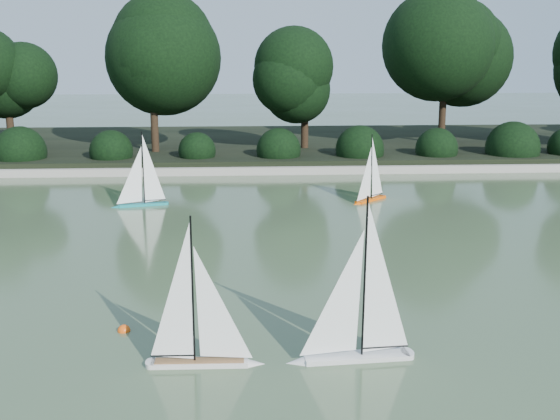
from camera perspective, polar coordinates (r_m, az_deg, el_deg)
The scene contains 10 objects.
ground at distance 8.24m, azimuth 2.33°, elevation -8.00°, with size 80.00×80.00×0.00m, color #35472A.
pond_coping at distance 16.91m, azimuth -0.63°, elevation 3.25°, with size 40.00×0.35×0.18m, color gray.
far_bank at distance 20.86m, azimuth -1.15°, elevation 5.26°, with size 40.00×8.00×0.30m, color black.
tree_line at distance 19.20m, azimuth 2.75°, elevation 12.04°, with size 26.31×3.93×4.39m.
shrub_hedge at distance 17.75m, azimuth -0.77°, elevation 4.88°, with size 29.10×1.10×1.10m.
sailboat_white_a at distance 6.88m, azimuth 5.50°, elevation -9.97°, with size 1.28×0.30×1.74m.
sailboat_white_b at distance 6.79m, azimuth -5.88°, elevation -10.57°, with size 1.15×0.21×1.57m.
sailboat_orange at distance 13.96m, azimuth 7.21°, elevation 1.61°, with size 0.83×0.81×1.41m.
sailboat_teal at distance 13.68m, azimuth -11.49°, elevation 1.29°, with size 1.11×0.43×1.52m.
race_buoy at distance 7.79m, azimuth -12.57°, elevation -9.58°, with size 0.14×0.14×0.14m, color #F9540D.
Camera 1 is at (-0.77, -7.65, 2.95)m, focal length 45.00 mm.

